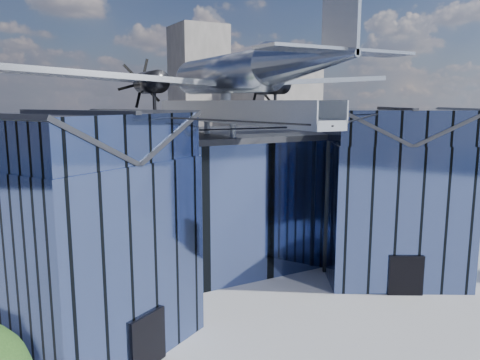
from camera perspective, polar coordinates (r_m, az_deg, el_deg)
ground_plane at (r=30.71m, az=1.86°, el=-13.93°), size 120.00×120.00×0.00m
museum at (r=33.95m, az=-3.11°, el=-1.82°), size 32.88×24.50×17.60m
bg_towers at (r=76.37m, az=-17.00°, el=7.50°), size 77.00×24.50×26.00m
tree_side_e at (r=53.92m, az=16.82°, el=-0.56°), size 3.67×3.67×4.62m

